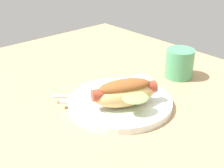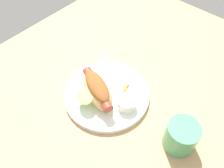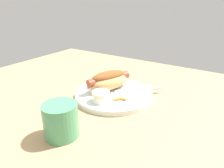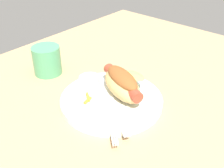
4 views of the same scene
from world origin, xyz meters
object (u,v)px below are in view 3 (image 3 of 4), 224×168
at_px(sauce_ramekin, 101,96).
at_px(carrot_garnish, 120,99).
at_px(drinking_cup, 61,120).
at_px(knife, 134,89).
at_px(hot_dog, 109,80).
at_px(fork, 139,90).
at_px(plate, 114,94).

xyz_separation_m(sauce_ramekin, carrot_garnish, (0.04, 0.04, -0.01)).
bearing_deg(carrot_garnish, drinking_cup, -100.26).
bearing_deg(knife, hot_dog, 157.25).
xyz_separation_m(fork, drinking_cup, (-0.06, -0.29, 0.02)).
relative_size(hot_dog, fork, 1.30).
bearing_deg(plate, fork, 39.74).
height_order(plate, drinking_cup, drinking_cup).
bearing_deg(knife, plate, 176.69).
relative_size(fork, drinking_cup, 1.47).
bearing_deg(carrot_garnish, fork, 77.06).
distance_m(carrot_garnish, drinking_cup, 0.21).
height_order(hot_dog, fork, hot_dog).
bearing_deg(sauce_ramekin, knife, 71.97).
distance_m(plate, hot_dog, 0.05).
height_order(plate, knife, knife).
xyz_separation_m(carrot_garnish, drinking_cup, (-0.04, -0.20, 0.02)).
relative_size(plate, drinking_cup, 3.04).
bearing_deg(hot_dog, knife, -34.32).
bearing_deg(plate, drinking_cup, -87.92).
distance_m(fork, knife, 0.02).
height_order(sauce_ramekin, knife, sauce_ramekin).
bearing_deg(drinking_cup, fork, 78.90).
relative_size(hot_dog, sauce_ramekin, 2.95).
relative_size(plate, sauce_ramekin, 4.70).
bearing_deg(drinking_cup, knife, 83.10).
bearing_deg(knife, fork, -61.96).
bearing_deg(carrot_garnish, plate, 140.80).
distance_m(plate, carrot_garnish, 0.06).
relative_size(hot_dog, drinking_cup, 1.91).
relative_size(knife, drinking_cup, 1.71).
bearing_deg(carrot_garnish, hot_dog, 146.40).
xyz_separation_m(fork, knife, (-0.02, 0.00, -0.00)).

